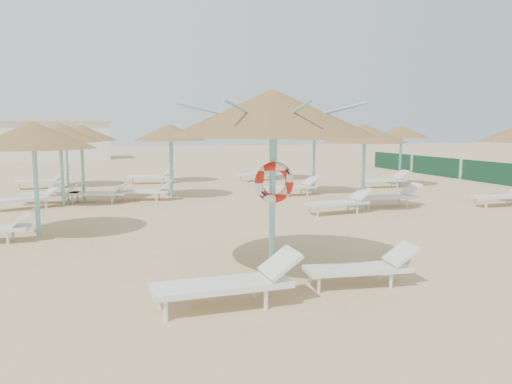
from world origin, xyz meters
name	(u,v)px	position (x,y,z in m)	size (l,w,h in m)	color
ground	(292,268)	(0.00, 0.00, 0.00)	(120.00, 120.00, 0.00)	tan
main_palapa	(273,114)	(-0.43, -0.14, 2.80)	(3.60, 3.60, 3.22)	#78CBD0
lounger_main_a	(232,282)	(-1.57, -1.56, 0.37)	(2.14, 0.65, 0.78)	silver
lounger_main_b	(364,267)	(0.74, -1.30, 0.32)	(1.89, 0.78, 0.67)	silver
palapa_field	(226,134)	(1.31, 9.61, 2.31)	(18.46, 13.42, 2.71)	#78CBD0
service_hut	(57,139)	(-6.00, 35.00, 1.64)	(8.40, 4.40, 3.25)	silver
windbreak_fence	(492,173)	(14.00, 9.96, 0.50)	(0.08, 19.84, 1.10)	#184930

